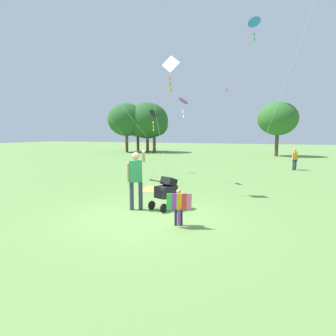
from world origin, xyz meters
name	(u,v)px	position (x,y,z in m)	size (l,w,h in m)	color
ground_plane	(148,215)	(0.00, 0.00, 0.00)	(120.00, 120.00, 0.00)	#668E47
treeline_distant	(203,120)	(-4.80, 25.29, 3.92)	(39.05, 6.14, 6.20)	brown
child_with_butterfly_kite	(179,204)	(1.14, -0.59, 0.58)	(0.64, 0.46, 0.95)	#232328
person_adult_flyer	(136,175)	(-0.62, 0.43, 1.09)	(0.58, 0.69, 1.89)	#33384C
stroller	(166,190)	(0.22, 0.89, 0.61)	(0.78, 1.11, 1.03)	black
kite_adult_black	(170,70)	(-0.43, 2.92, 4.71)	(0.79, 2.63, 5.32)	white
kite_orange_delta	(255,25)	(2.24, 6.60, 7.22)	(2.73, 3.57, 7.54)	blue
kite_green_novelty	(153,114)	(-3.64, 8.53, 3.51)	(1.51, 3.77, 3.81)	black
kite_blue_high	(183,102)	(-0.83, 5.66, 3.84)	(2.59, 2.56, 4.07)	purple
distant_kites_cluster	(293,23)	(4.28, 25.40, 13.43)	(19.14, 8.25, 10.91)	white
person_red_shirt	(295,157)	(4.45, 12.76, 0.83)	(0.32, 0.39, 1.41)	#33384C
person_sitting_far	(295,159)	(4.50, 13.33, 0.65)	(0.36, 0.17, 1.11)	#232328
picnic_blanket	(157,189)	(-1.31, 3.66, 0.01)	(1.26, 1.33, 0.02)	gold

